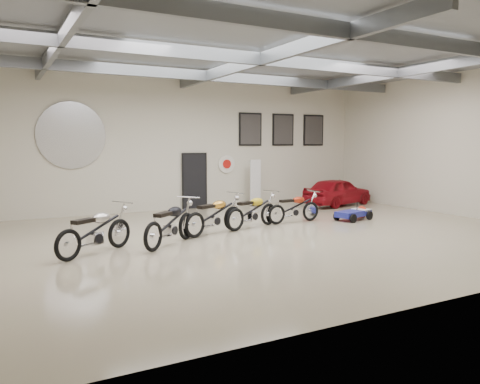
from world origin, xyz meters
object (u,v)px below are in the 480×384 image
banner_stand (255,183)px  motorcycle_silver (95,230)px  vintage_car (337,192)px  motorcycle_yellow (253,210)px  motorcycle_red (294,207)px  motorcycle_gold (214,214)px  go_kart (356,211)px  motorcycle_black (171,222)px

banner_stand → motorcycle_silver: banner_stand is taller
motorcycle_silver → vintage_car: 11.20m
motorcycle_silver → motorcycle_yellow: motorcycle_silver is taller
banner_stand → motorcycle_red: banner_stand is taller
motorcycle_red → vintage_car: bearing=31.1°
motorcycle_gold → motorcycle_yellow: bearing=-9.2°
motorcycle_red → go_kart: 2.22m
motorcycle_silver → go_kart: 8.67m
motorcycle_yellow → go_kart: size_ratio=1.28×
go_kart → motorcycle_silver: bearing=173.0°
motorcycle_black → motorcycle_red: (4.62, 1.32, -0.07)m
motorcycle_black → vintage_car: 9.46m
banner_stand → motorcycle_silver: (-7.42, -5.58, -0.37)m
motorcycle_black → motorcycle_gold: bearing=-11.3°
motorcycle_silver → go_kart: size_ratio=1.35×
motorcycle_gold → motorcycle_yellow: size_ratio=1.04×
motorcycle_black → motorcycle_yellow: bearing=-18.1°
motorcycle_yellow → vintage_car: size_ratio=0.63×
banner_stand → motorcycle_black: bearing=-142.5°
banner_stand → go_kart: (1.20, -4.64, -0.64)m
motorcycle_black → motorcycle_yellow: 3.17m
banner_stand → motorcycle_black: size_ratio=0.85×
motorcycle_black → banner_stand: bearing=5.9°
motorcycle_gold → motorcycle_yellow: 1.42m
banner_stand → vintage_car: 3.39m
motorcycle_yellow → motorcycle_red: bearing=-10.4°
motorcycle_gold → motorcycle_red: bearing=-11.8°
motorcycle_gold → motorcycle_red: size_ratio=1.12×
go_kart → motorcycle_yellow: bearing=162.7°
motorcycle_silver → vintage_car: (10.43, 4.08, -0.00)m
motorcycle_yellow → motorcycle_red: 1.66m
motorcycle_gold → vintage_car: vintage_car is taller
motorcycle_gold → banner_stand: bearing=28.2°
motorcycle_black → motorcycle_red: bearing=-22.6°
motorcycle_gold → vintage_car: (7.00, 3.16, 0.00)m
banner_stand → go_kart: bearing=-82.5°
motorcycle_yellow → motorcycle_silver: bearing=176.4°
motorcycle_black → motorcycle_yellow: size_ratio=1.06×
motorcycle_silver → motorcycle_gold: size_ratio=1.01×
motorcycle_silver → motorcycle_red: 6.62m
motorcycle_black → vintage_car: bearing=-13.8°
motorcycle_red → vintage_car: vintage_car is taller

